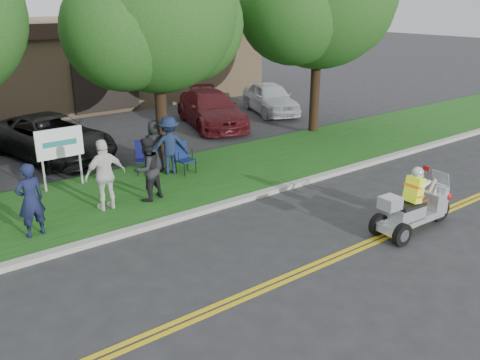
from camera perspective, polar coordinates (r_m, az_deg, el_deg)
ground at (r=10.81m, az=8.15°, el=-7.85°), size 120.00×120.00×0.00m
centerline_near at (r=10.46m, az=10.42°, el=-8.95°), size 60.00×0.10×0.01m
centerline_far at (r=10.56m, az=9.78°, el=-8.63°), size 60.00×0.10×0.01m
curb at (r=12.88m, az=-1.47°, el=-2.66°), size 60.00×0.25×0.12m
grass_verge at (r=14.57m, az=-6.43°, el=-0.09°), size 60.00×4.00×0.10m
commercial_building at (r=27.27m, az=-18.36°, el=12.59°), size 18.00×8.20×4.00m
tree_mid at (r=15.76m, az=-9.28°, el=17.58°), size 5.88×4.80×7.05m
business_sign at (r=14.32m, az=-19.58°, el=3.57°), size 1.25×0.06×1.75m
trike_scooter at (r=11.96m, az=18.96°, el=-3.14°), size 2.35×0.80×1.54m
lawn_chair_a at (r=15.12m, az=-10.71°, el=2.79°), size 0.68×0.69×0.96m
lawn_chair_b at (r=14.95m, az=-6.40°, el=2.76°), size 0.56×0.57×0.93m
spectator_adult_left at (r=11.68m, az=-22.48°, el=-2.10°), size 0.65×0.47×1.64m
spectator_adult_mid at (r=12.95m, az=-10.38°, el=1.21°), size 0.93×0.80×1.64m
spectator_adult_right at (r=12.58m, az=-14.90°, el=0.57°), size 1.04×0.46×1.75m
spectator_chair_a at (r=14.87m, az=-7.96°, el=3.89°), size 1.24×0.95×1.69m
spectator_chair_b at (r=15.13m, az=-9.52°, el=3.78°), size 0.89×0.77×1.54m
parked_car_mid at (r=17.68m, az=-20.38°, el=4.54°), size 3.25×5.37×1.39m
parked_car_right at (r=20.90m, az=-3.29°, el=7.95°), size 3.24×5.16×1.39m
parked_car_far_right at (r=23.31m, az=3.42°, el=9.17°), size 2.89×4.37×1.38m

